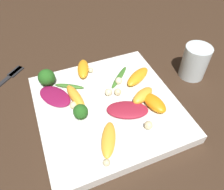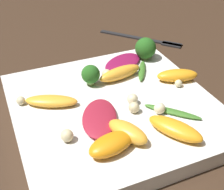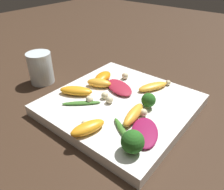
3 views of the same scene
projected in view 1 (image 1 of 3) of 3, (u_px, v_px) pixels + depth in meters
ground_plane at (107, 111)px, 0.50m from camera, size 2.40×2.40×0.00m
plate at (107, 108)px, 0.49m from camera, size 0.30×0.30×0.03m
drinking_glass at (195, 62)px, 0.55m from camera, size 0.07×0.07×0.09m
fork at (0, 84)px, 0.55m from camera, size 0.16×0.14×0.01m
radicchio_leaf_0 at (55, 96)px, 0.49m from camera, size 0.09×0.10×0.01m
radicchio_leaf_1 at (127, 110)px, 0.46m from camera, size 0.10×0.08×0.01m
orange_segment_0 at (143, 95)px, 0.48m from camera, size 0.07×0.05×0.02m
orange_segment_1 at (75, 97)px, 0.48m from camera, size 0.04×0.08×0.02m
orange_segment_2 at (138, 76)px, 0.53m from camera, size 0.08×0.06×0.02m
orange_segment_3 at (109, 139)px, 0.41m from camera, size 0.06×0.08×0.01m
orange_segment_4 at (83, 69)px, 0.54m from camera, size 0.05×0.07×0.02m
orange_segment_5 at (154, 103)px, 0.47m from camera, size 0.05×0.07×0.02m
broccoli_floret_0 at (81, 112)px, 0.44m from camera, size 0.03×0.03×0.03m
broccoli_floret_1 at (47, 78)px, 0.51m from camera, size 0.04×0.04×0.04m
arugula_sprig_0 at (69, 86)px, 0.51m from camera, size 0.07×0.05×0.01m
arugula_sprig_1 at (119, 77)px, 0.53m from camera, size 0.07×0.07×0.01m
macadamia_nut_0 at (108, 92)px, 0.49m from camera, size 0.02×0.02×0.02m
macadamia_nut_1 at (92, 70)px, 0.55m from camera, size 0.01×0.01×0.01m
macadamia_nut_2 at (118, 92)px, 0.49m from camera, size 0.02×0.02×0.02m
macadamia_nut_3 at (119, 81)px, 0.52m from camera, size 0.02×0.02×0.02m
macadamia_nut_4 at (148, 125)px, 0.43m from camera, size 0.02×0.02×0.02m
macadamia_nut_5 at (107, 163)px, 0.38m from camera, size 0.01×0.01×0.01m
macadamia_nut_6 at (74, 105)px, 0.46m from camera, size 0.02×0.02×0.02m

